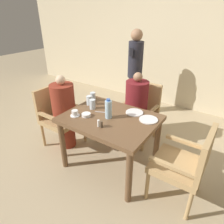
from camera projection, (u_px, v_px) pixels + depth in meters
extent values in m
plane|color=tan|center=(110.00, 164.00, 2.67)|extent=(16.00, 16.00, 0.00)
cube|color=beige|center=(181.00, 36.00, 3.72)|extent=(8.00, 0.06, 2.80)
cube|color=brown|center=(110.00, 119.00, 2.35)|extent=(1.07, 0.82, 0.05)
cylinder|color=brown|center=(63.00, 145.00, 2.49)|extent=(0.07, 0.07, 0.67)
cylinder|color=brown|center=(129.00, 177.00, 2.02)|extent=(0.07, 0.07, 0.67)
cylinder|color=brown|center=(98.00, 122.00, 3.01)|extent=(0.07, 0.07, 0.67)
cylinder|color=brown|center=(157.00, 143.00, 2.53)|extent=(0.07, 0.07, 0.67)
cube|color=tan|center=(63.00, 120.00, 2.90)|extent=(0.49, 0.49, 0.07)
cube|color=tan|center=(50.00, 101.00, 2.90)|extent=(0.05, 0.49, 0.43)
cube|color=tan|center=(73.00, 105.00, 3.00)|extent=(0.44, 0.04, 0.04)
cube|color=tan|center=(49.00, 117.00, 2.66)|extent=(0.44, 0.04, 0.04)
cylinder|color=tan|center=(85.00, 131.00, 3.05)|extent=(0.04, 0.04, 0.38)
cylinder|color=tan|center=(64.00, 145.00, 2.74)|extent=(0.04, 0.04, 0.38)
cylinder|color=tan|center=(65.00, 123.00, 3.27)|extent=(0.04, 0.04, 0.38)
cylinder|color=tan|center=(43.00, 135.00, 2.95)|extent=(0.04, 0.04, 0.38)
cylinder|color=maroon|center=(67.00, 132.00, 2.96)|extent=(0.24, 0.24, 0.45)
cylinder|color=maroon|center=(63.00, 102.00, 2.74)|extent=(0.32, 0.32, 0.52)
sphere|color=beige|center=(60.00, 80.00, 2.59)|extent=(0.13, 0.13, 0.13)
cube|color=tan|center=(137.00, 116.00, 3.01)|extent=(0.49, 0.49, 0.07)
cube|color=tan|center=(145.00, 96.00, 3.06)|extent=(0.49, 0.05, 0.43)
cube|color=tan|center=(152.00, 111.00, 2.82)|extent=(0.04, 0.44, 0.04)
cube|color=tan|center=(125.00, 103.00, 3.05)|extent=(0.04, 0.44, 0.04)
cylinder|color=tan|center=(143.00, 140.00, 2.84)|extent=(0.04, 0.04, 0.38)
cylinder|color=tan|center=(117.00, 131.00, 3.06)|extent=(0.04, 0.04, 0.38)
cylinder|color=tan|center=(155.00, 127.00, 3.16)|extent=(0.04, 0.04, 0.38)
cylinder|color=tan|center=(131.00, 119.00, 3.38)|extent=(0.04, 0.04, 0.38)
cylinder|color=maroon|center=(135.00, 128.00, 3.05)|extent=(0.24, 0.24, 0.45)
cylinder|color=maroon|center=(137.00, 99.00, 2.83)|extent=(0.32, 0.32, 0.52)
sphere|color=#997051|center=(138.00, 77.00, 2.68)|extent=(0.13, 0.13, 0.13)
cube|color=tan|center=(177.00, 165.00, 2.06)|extent=(0.49, 0.49, 0.07)
cube|color=tan|center=(206.00, 154.00, 1.83)|extent=(0.05, 0.49, 0.43)
cube|color=tan|center=(172.00, 167.00, 1.82)|extent=(0.44, 0.04, 0.04)
cube|color=tan|center=(186.00, 142.00, 2.15)|extent=(0.44, 0.04, 0.04)
cylinder|color=tan|center=(147.00, 185.00, 2.11)|extent=(0.04, 0.04, 0.38)
cylinder|color=tan|center=(163.00, 162.00, 2.43)|extent=(0.04, 0.04, 0.38)
cylinder|color=tan|center=(189.00, 206.00, 1.89)|extent=(0.04, 0.04, 0.38)
cylinder|color=tan|center=(200.00, 177.00, 2.21)|extent=(0.04, 0.04, 0.38)
cylinder|color=#2D2D33|center=(134.00, 95.00, 3.86)|extent=(0.20, 0.20, 0.73)
cylinder|color=#23232D|center=(136.00, 60.00, 3.55)|extent=(0.27, 0.27, 0.62)
sphere|color=#997051|center=(137.00, 35.00, 3.36)|extent=(0.20, 0.20, 0.20)
cube|color=black|center=(131.00, 52.00, 3.36)|extent=(0.07, 0.01, 0.14)
cylinder|color=white|center=(148.00, 120.00, 2.27)|extent=(0.21, 0.21, 0.01)
cylinder|color=white|center=(134.00, 113.00, 2.43)|extent=(0.21, 0.21, 0.01)
cylinder|color=white|center=(75.00, 115.00, 2.37)|extent=(0.12, 0.12, 0.01)
cylinder|color=white|center=(75.00, 113.00, 2.35)|extent=(0.08, 0.08, 0.06)
cylinder|color=white|center=(86.00, 115.00, 2.35)|extent=(0.11, 0.11, 0.04)
cylinder|color=#A3C6DB|center=(108.00, 109.00, 2.28)|extent=(0.08, 0.08, 0.21)
cylinder|color=#3359B2|center=(108.00, 100.00, 2.22)|extent=(0.04, 0.04, 0.02)
cylinder|color=silver|center=(92.00, 104.00, 2.51)|extent=(0.07, 0.07, 0.12)
cylinder|color=silver|center=(93.00, 97.00, 2.72)|extent=(0.07, 0.07, 0.12)
cylinder|color=silver|center=(89.00, 100.00, 2.62)|extent=(0.07, 0.07, 0.12)
cylinder|color=white|center=(99.00, 123.00, 2.13)|extent=(0.03, 0.03, 0.08)
cylinder|color=#4C3D2D|center=(101.00, 124.00, 2.12)|extent=(0.03, 0.03, 0.07)
cube|color=silver|center=(102.00, 112.00, 2.44)|extent=(0.17, 0.08, 0.00)
cube|color=silver|center=(110.00, 113.00, 2.43)|extent=(0.04, 0.04, 0.00)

